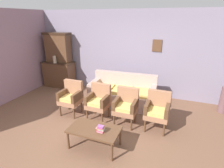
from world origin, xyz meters
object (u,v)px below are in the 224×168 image
Objects in this scene: side_cabinet at (59,74)px; armchair_near_couch_end at (99,100)px; floral_couch at (123,94)px; coffee_table at (94,131)px; armchair_near_cabinet at (71,96)px; armchair_by_doorway at (126,105)px; floor_vase_by_wall at (224,100)px; vase_on_cabinet at (55,59)px; book_stack_on_table at (101,129)px; armchair_row_middle at (157,109)px.

side_cabinet is 1.28× the size of armchair_near_couch_end.
floral_couch reaches higher than coffee_table.
armchair_near_cabinet is at bearing 139.41° from coffee_table.
armchair_by_doorway is (0.72, -0.01, 0.00)m from armchair_near_couch_end.
armchair_by_doorway is 2.76m from floor_vase_by_wall.
side_cabinet is 1.16× the size of coffee_table.
vase_on_cabinet is at bearing 137.31° from armchair_near_cabinet.
armchair_near_cabinet is at bearing -46.04° from side_cabinet.
vase_on_cabinet reaches higher than armchair_near_couch_end.
floral_couch is 1.05m from armchair_near_couch_end.
side_cabinet is 4.47× the size of vase_on_cabinet.
armchair_by_doorway is (3.05, -1.40, -0.56)m from vase_on_cabinet.
floor_vase_by_wall is (2.50, 2.55, -0.12)m from book_stack_on_table.
floral_couch is 2.15× the size of armchair_near_couch_end.
floor_vase_by_wall is at bearing 43.35° from coffee_table.
floor_vase_by_wall is at bearing 10.25° from floral_couch.
vase_on_cabinet reaches higher than book_stack_on_table.
armchair_near_cabinet is 1.00× the size of armchair_near_couch_end.
floor_vase_by_wall is (5.37, 0.08, -0.69)m from vase_on_cabinet.
armchair_by_doorway is at bearing -24.68° from vase_on_cabinet.
vase_on_cabinet is at bearing 139.26° from book_stack_on_table.
armchair_row_middle is at bearing -40.03° from floral_couch.
side_cabinet is 3.91m from book_stack_on_table.
armchair_near_couch_end reaches higher than coffee_table.
armchair_near_couch_end is (2.33, -1.57, 0.03)m from side_cabinet.
armchair_row_middle is at bearing 51.39° from book_stack_on_table.
floral_couch is at bearing 91.57° from coffee_table.
armchair_row_middle is at bearing -138.28° from floor_vase_by_wall.
armchair_near_cabinet is 1.00× the size of armchair_by_doorway.
floor_vase_by_wall reaches higher than book_stack_on_table.
floor_vase_by_wall is (2.32, 1.48, -0.13)m from armchair_by_doorway.
armchair_row_middle is at bearing 4.32° from armchair_by_doorway.
floral_couch is at bearing 42.50° from armchair_near_cabinet.
vase_on_cabinet is 0.29× the size of armchair_near_cabinet.
floor_vase_by_wall is at bearing 0.83° from vase_on_cabinet.
armchair_near_couch_end is at bearing -33.97° from side_cabinet.
armchair_by_doorway is 1.09m from book_stack_on_table.
armchair_row_middle is 1.52m from coffee_table.
floor_vase_by_wall is at bearing 41.72° from armchair_row_middle.
armchair_near_cabinet reaches higher than book_stack_on_table.
coffee_table is (-1.06, -1.08, -0.12)m from armchair_row_middle.
vase_on_cabinet is 2.77m from armchair_near_couch_end.
book_stack_on_table is (-0.90, -1.13, -0.01)m from armchair_row_middle.
book_stack_on_table is at bearing -40.74° from vase_on_cabinet.
armchair_row_middle reaches higher than coffee_table.
armchair_row_middle is (3.77, -1.35, -0.56)m from vase_on_cabinet.
floral_couch reaches higher than floor_vase_by_wall.
armchair_near_cabinet is at bearing -178.91° from armchair_by_doorway.
armchair_near_couch_end reaches higher than book_stack_on_table.
armchair_near_couch_end is (0.78, 0.04, 0.00)m from armchair_near_cabinet.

